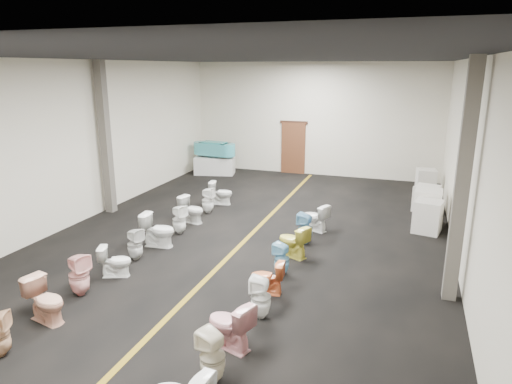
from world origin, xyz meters
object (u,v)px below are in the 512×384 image
at_px(display_table, 215,165).
at_px(appliance_crate_b, 427,207).
at_px(appliance_crate_c, 426,198).
at_px(toilet_right_6, 282,259).
at_px(toilet_left_3, 79,275).
at_px(toilet_right_8, 305,229).
at_px(toilet_left_5, 135,244).
at_px(appliance_crate_a, 428,217).
at_px(toilet_right_2, 212,357).
at_px(toilet_right_7, 293,241).
at_px(toilet_left_9, 208,200).
at_px(toilet_left_6, 158,230).
at_px(toilet_left_10, 221,193).
at_px(toilet_right_5, 267,278).
at_px(bathtub, 214,148).
at_px(appliance_crate_d, 426,182).
at_px(toilet_left_2, 46,300).
at_px(toilet_right_4, 261,297).
at_px(toilet_left_8, 192,210).
at_px(toilet_left_7, 179,219).
at_px(toilet_right_3, 230,325).
at_px(toilet_right_9, 315,217).
at_px(toilet_left_4, 115,261).

xyz_separation_m(display_table, appliance_crate_b, (8.22, -3.77, 0.14)).
distance_m(appliance_crate_c, toilet_right_6, 6.51).
xyz_separation_m(toilet_left_3, toilet_right_8, (3.52, 4.04, -0.03)).
height_order(appliance_crate_c, toilet_left_5, appliance_crate_c).
height_order(appliance_crate_a, appliance_crate_b, appliance_crate_b).
bearing_deg(toilet_right_2, toilet_right_7, -159.05).
distance_m(appliance_crate_b, appliance_crate_c, 1.29).
xyz_separation_m(appliance_crate_a, toilet_right_2, (-2.94, -7.42, -0.03)).
bearing_deg(toilet_left_5, toilet_left_9, 14.68).
height_order(appliance_crate_b, toilet_left_9, appliance_crate_b).
bearing_deg(toilet_left_6, toilet_left_10, -6.28).
distance_m(appliance_crate_b, toilet_left_9, 6.36).
relative_size(display_table, appliance_crate_b, 1.62).
distance_m(display_table, appliance_crate_c, 8.59).
relative_size(toilet_left_5, toilet_right_5, 1.13).
distance_m(bathtub, toilet_right_7, 8.98).
bearing_deg(toilet_right_8, toilet_left_5, -48.79).
bearing_deg(appliance_crate_d, toilet_left_6, -130.98).
bearing_deg(appliance_crate_a, toilet_right_2, -111.61).
height_order(appliance_crate_a, toilet_left_6, appliance_crate_a).
bearing_deg(appliance_crate_d, bathtub, 176.67).
height_order(toilet_left_3, toilet_right_7, toilet_left_3).
xyz_separation_m(toilet_left_2, toilet_left_5, (-0.03, 2.76, -0.02)).
distance_m(toilet_left_6, toilet_right_6, 3.36).
height_order(toilet_left_10, toilet_right_8, toilet_right_8).
bearing_deg(toilet_right_4, toilet_right_8, 176.33).
xyz_separation_m(toilet_left_6, toilet_left_8, (-0.03, 1.88, -0.04)).
height_order(bathtub, toilet_left_10, bathtub).
bearing_deg(toilet_left_6, toilet_right_8, -74.28).
relative_size(bathtub, toilet_left_3, 2.16).
xyz_separation_m(toilet_left_5, toilet_left_7, (0.13, 1.86, 0.01)).
bearing_deg(toilet_right_7, toilet_left_3, -23.26).
relative_size(appliance_crate_a, toilet_right_3, 1.08).
bearing_deg(toilet_right_5, toilet_right_9, 171.27).
height_order(toilet_right_6, toilet_right_8, toilet_right_8).
relative_size(appliance_crate_c, toilet_left_8, 1.04).
xyz_separation_m(toilet_left_2, toilet_right_5, (3.32, 2.21, -0.06)).
xyz_separation_m(toilet_left_2, toilet_right_8, (3.42, 5.01, 0.00)).
xyz_separation_m(toilet_left_9, toilet_right_4, (3.42, -5.18, -0.00)).
bearing_deg(toilet_right_8, toilet_right_9, -173.74).
xyz_separation_m(appliance_crate_d, toilet_left_6, (-6.29, -7.24, -0.02)).
distance_m(appliance_crate_a, toilet_left_9, 6.28).
xyz_separation_m(toilet_left_4, toilet_right_2, (3.33, -2.42, 0.06)).
bearing_deg(toilet_left_4, toilet_left_2, 156.67).
bearing_deg(appliance_crate_d, toilet_left_9, -144.83).
xyz_separation_m(toilet_left_2, toilet_right_9, (3.46, 6.04, -0.02)).
bearing_deg(toilet_right_5, toilet_left_8, -141.85).
bearing_deg(toilet_right_4, toilet_right_7, 178.38).
relative_size(appliance_crate_a, toilet_left_9, 1.10).
bearing_deg(toilet_right_6, toilet_right_8, -167.33).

